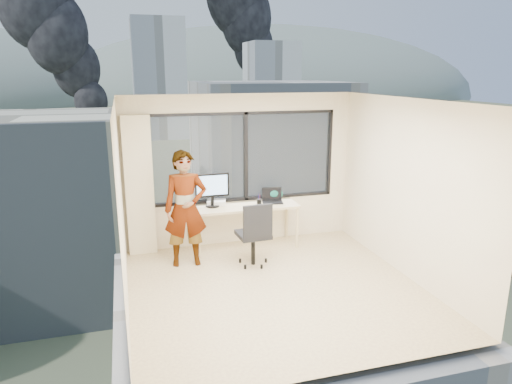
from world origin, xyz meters
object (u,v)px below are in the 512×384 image
object	(u,v)px
desk	(245,226)
person	(186,209)
handbag	(275,194)
chair	(253,233)
game_console	(216,202)
monitor	(212,190)
laptop	(273,196)

from	to	relation	value
desk	person	bearing A→B (deg)	-157.35
desk	handbag	size ratio (longest dim) A/B	6.51
chair	handbag	xyz separation A→B (m)	(0.67, 0.95, 0.33)
person	handbag	distance (m)	1.78
person	desk	bearing A→B (deg)	26.17
game_console	chair	bearing A→B (deg)	-54.49
desk	chair	distance (m)	0.78
desk	handbag	world-z (taller)	handbag
monitor	chair	bearing A→B (deg)	-62.01
person	handbag	xyz separation A→B (m)	(1.67, 0.63, -0.05)
desk	laptop	bearing A→B (deg)	3.35
monitor	game_console	xyz separation A→B (m)	(0.09, 0.11, -0.25)
desk	person	world-z (taller)	person
person	game_console	distance (m)	0.89
handbag	game_console	bearing A→B (deg)	-179.92
monitor	game_console	distance (m)	0.29
desk	game_console	bearing A→B (deg)	157.31
laptop	handbag	world-z (taller)	laptop
monitor	handbag	distance (m)	1.17
game_console	handbag	bearing A→B (deg)	13.30
person	laptop	bearing A→B (deg)	20.39
chair	person	distance (m)	1.11
monitor	game_console	size ratio (longest dim) A/B	1.85
game_console	laptop	size ratio (longest dim) A/B	0.85
game_console	monitor	bearing A→B (deg)	-115.98
monitor	handbag	world-z (taller)	monitor
desk	chair	size ratio (longest dim) A/B	1.70
chair	person	bearing A→B (deg)	158.60
monitor	handbag	xyz separation A→B (m)	(1.15, 0.10, -0.18)
monitor	handbag	size ratio (longest dim) A/B	2.10
person	laptop	world-z (taller)	person
chair	handbag	distance (m)	1.21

